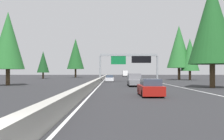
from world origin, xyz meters
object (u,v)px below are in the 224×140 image
Objects in this scene: conifer_right_mid at (190,55)px; conifer_right_near at (212,22)px; conifer_left_near at (8,40)px; conifer_left_mid at (43,62)px; sign_gantry_overhead at (130,59)px; sedan_mid_center at (150,88)px; box_truck_far_right at (125,73)px; pickup_near_right at (135,80)px; sedan_mid_left at (110,79)px; conifer_right_far at (179,47)px; conifer_left_far at (76,54)px.

conifer_right_near is at bearing 167.74° from conifer_right_mid.
conifer_right_near reaches higher than conifer_left_near.
conifer_right_mid is 1.23× the size of conifer_left_mid.
conifer_left_near is at bearing 127.12° from sign_gantry_overhead.
sedan_mid_center is at bearing -157.84° from conifer_left_mid.
conifer_right_near reaches higher than sedan_mid_center.
conifer_right_near is at bearing -176.21° from box_truck_far_right.
conifer_left_mid is (29.81, 26.46, 0.65)m from sign_gantry_overhead.
pickup_near_right is 13.25m from conifer_right_near.
sedan_mid_left is at bearing 119.83° from conifer_right_mid.
box_truck_far_right is (93.92, -3.44, 0.70)m from pickup_near_right.
sign_gantry_overhead is 39.86m from conifer_left_mid.
conifer_left_mid is at bearing 22.16° from sedan_mid_center.
sedan_mid_center is at bearing 178.15° from box_truck_far_right.
conifer_right_near is 1.23× the size of conifer_left_near.
conifer_right_mid is at bearing -126.13° from conifer_right_far.
conifer_left_near is at bearing 165.87° from box_truck_far_right.
conifer_right_mid is at bearing -167.53° from box_truck_far_right.
conifer_right_mid reaches higher than sedan_mid_center.
box_truck_far_right is 55.34m from conifer_left_mid.
conifer_right_near is at bearing -158.43° from conifer_left_far.
pickup_near_right is at bearing 177.90° from box_truck_far_right.
conifer_right_near is 1.28× the size of conifer_right_mid.
conifer_right_mid is at bearing -60.17° from sedan_mid_left.
box_truck_far_right is 0.94× the size of conifer_left_mid.
conifer_right_mid reaches higher than box_truck_far_right.
box_truck_far_right is 0.74× the size of conifer_left_near.
sedan_mid_center is 0.52× the size of box_truck_far_right.
conifer_right_near is at bearing -39.54° from sedan_mid_center.
conifer_right_near is 62.75m from conifer_left_mid.
conifer_left_far reaches higher than conifer_left_near.
sedan_mid_left is at bearing 31.58° from conifer_right_near.
conifer_right_mid is (-63.40, -14.02, 5.15)m from box_truck_far_right.
pickup_near_right is 0.39× the size of conifer_right_near.
box_truck_far_right is at bearing -32.22° from conifer_left_mid.
sedan_mid_center is 16.31m from pickup_near_right.
conifer_right_near is at bearing -156.27° from sign_gantry_overhead.
conifer_right_mid reaches higher than pickup_near_right.
pickup_near_right is 0.66× the size of box_truck_far_right.
sign_gantry_overhead reaches higher than box_truck_far_right.
conifer_left_far reaches higher than conifer_left_mid.
conifer_left_mid is at bearing 157.06° from conifer_left_far.
conifer_left_mid is at bearing 28.83° from pickup_near_right.
conifer_right_near is 1.58× the size of conifer_left_mid.
conifer_right_mid is (34.64, -7.53, -1.89)m from conifer_right_near.
sign_gantry_overhead is 17.85m from pickup_near_right.
conifer_left_far is at bearing 44.08° from conifer_right_far.
conifer_right_mid is (30.52, -17.46, 5.85)m from pickup_near_right.
conifer_right_mid is 0.96× the size of conifer_left_near.
sedan_mid_left is 36.74m from conifer_left_mid.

